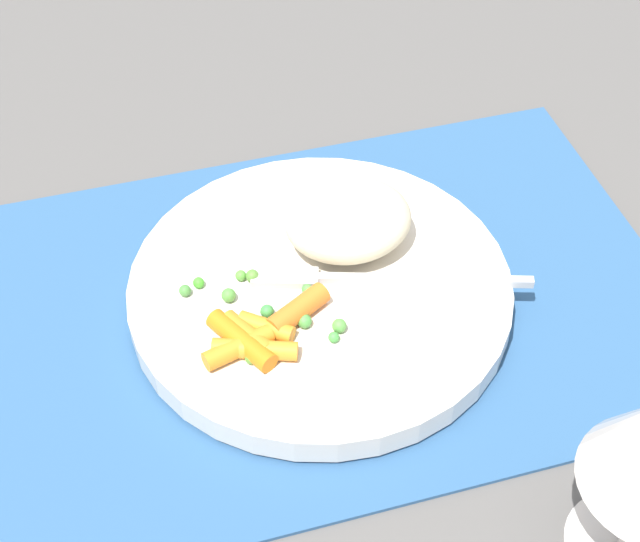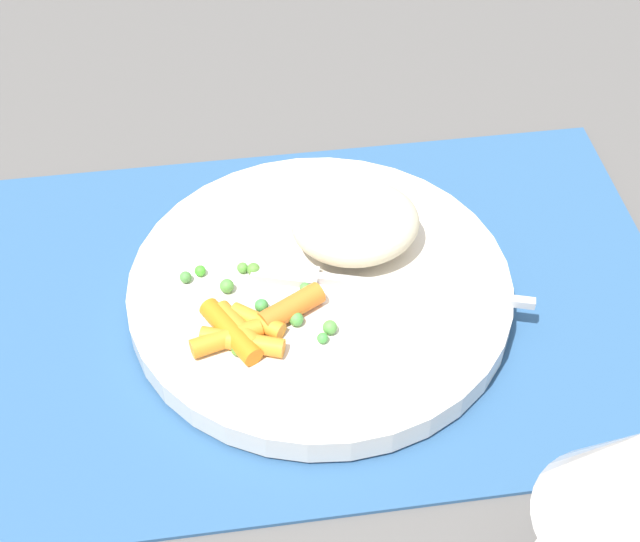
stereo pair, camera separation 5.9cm
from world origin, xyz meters
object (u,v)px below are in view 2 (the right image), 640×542
Objects in this scene: wine_glass at (632,482)px; carrot_portion at (249,327)px; rice_mound at (355,223)px; fork at (361,283)px; plate at (320,291)px.

carrot_portion is at bearing -47.29° from wine_glass.
rice_mound is at bearing -138.70° from carrot_portion.
rice_mound is 0.97× the size of carrot_portion.
rice_mound is 0.04m from fork.
fork is (0.00, 0.04, -0.02)m from rice_mound.
wine_glass reaches higher than fork.
fork is (-0.03, 0.01, 0.01)m from plate.
plate is 1.41× the size of fork.
wine_glass is (-0.17, 0.18, 0.07)m from carrot_portion.
fork reaches higher than plate.
wine_glass is (-0.12, 0.22, 0.09)m from plate.
fork is at bearing 87.02° from rice_mound.
wine_glass is at bearing 117.76° from plate.
wine_glass is at bearing 132.71° from carrot_portion.
rice_mound is at bearing -132.91° from plate.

